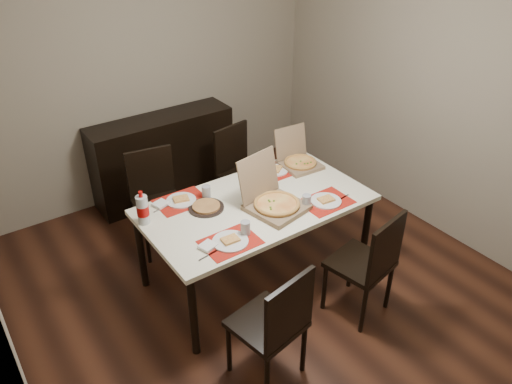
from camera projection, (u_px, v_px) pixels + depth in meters
ground at (261, 283)px, 4.28m from camera, size 3.80×4.00×0.02m
room_walls at (228, 72)px, 3.67m from camera, size 3.84×4.02×2.62m
sideboard at (164, 157)px, 5.28m from camera, size 1.50×0.40×0.90m
dining_table at (256, 210)px, 4.00m from camera, size 1.80×1.00×0.75m
chair_near_left at (275, 323)px, 3.20m from camera, size 0.49×0.49×0.93m
chair_near_right at (369, 262)px, 3.72m from camera, size 0.49×0.49×0.93m
chair_far_left at (156, 196)px, 4.51m from camera, size 0.48×0.48×0.93m
chair_far_right at (239, 168)px, 4.95m from camera, size 0.49×0.49×0.93m
setting_near_left at (232, 239)px, 3.53m from camera, size 0.49×0.30×0.11m
setting_near_right at (321, 201)px, 3.95m from camera, size 0.44×0.30×0.11m
setting_far_left at (185, 199)px, 3.98m from camera, size 0.48×0.30×0.11m
setting_far_right at (273, 171)px, 4.37m from camera, size 0.46×0.30×0.11m
napkin_loose at (268, 197)px, 4.03m from camera, size 0.16×0.16×0.02m
pizza_box_center at (274, 201)px, 3.87m from camera, size 0.48×0.51×0.40m
pizza_box_right at (298, 160)px, 4.47m from camera, size 0.34×0.38×0.32m
faina_plate at (206, 207)px, 3.89m from camera, size 0.28×0.28×0.03m
dip_bowl at (256, 191)px, 4.10m from camera, size 0.13×0.13×0.03m
soda_bottle at (143, 210)px, 3.67m from camera, size 0.09×0.09×0.27m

